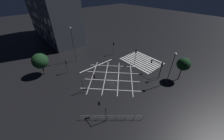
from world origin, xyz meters
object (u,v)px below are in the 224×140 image
(traffic_light_nw_main, at_px, (102,107))
(street_tree_far, at_px, (184,64))
(traffic_light_median_north, at_px, (90,79))
(street_tree_near, at_px, (40,61))
(traffic_light_sw_cross, at_px, (161,68))
(traffic_light_ne_cross, at_px, (66,64))
(traffic_light_se_cross, at_px, (114,46))
(street_lamp_east, at_px, (73,41))
(traffic_light_sw_main, at_px, (155,65))
(traffic_light_median_south, at_px, (136,54))
(street_lamp_west, at_px, (173,61))

(traffic_light_nw_main, relative_size, street_tree_far, 0.60)
(traffic_light_median_north, xyz_separation_m, street_tree_near, (11.89, 5.75, 1.18))
(traffic_light_sw_cross, bearing_deg, traffic_light_ne_cross, -47.20)
(traffic_light_se_cross, xyz_separation_m, street_lamp_east, (4.18, 10.73, 2.99))
(traffic_light_sw_cross, distance_m, street_tree_near, 27.45)
(traffic_light_sw_cross, bearing_deg, traffic_light_median_north, -28.51)
(traffic_light_se_cross, xyz_separation_m, traffic_light_nw_main, (-15.69, 16.21, -0.48))
(traffic_light_se_cross, bearing_deg, traffic_light_median_north, 31.85)
(traffic_light_se_cross, distance_m, traffic_light_sw_cross, 16.14)
(traffic_light_se_cross, relative_size, traffic_light_sw_cross, 0.91)
(traffic_light_sw_cross, bearing_deg, street_tree_far, 138.47)
(traffic_light_ne_cross, bearing_deg, traffic_light_sw_main, -42.05)
(street_lamp_east, height_order, street_tree_near, street_lamp_east)
(traffic_light_median_north, xyz_separation_m, traffic_light_ne_cross, (8.57, 1.12, 0.10))
(traffic_light_ne_cross, height_order, street_tree_far, street_tree_far)
(traffic_light_sw_main, height_order, street_tree_far, street_tree_far)
(traffic_light_nw_main, xyz_separation_m, street_tree_near, (18.90, 3.51, 1.22))
(traffic_light_se_cross, bearing_deg, traffic_light_median_south, 93.66)
(street_tree_near, bearing_deg, street_tree_far, -134.35)
(traffic_light_median_north, bearing_deg, traffic_light_se_cross, 31.85)
(traffic_light_se_cross, distance_m, traffic_light_median_north, 16.45)
(traffic_light_sw_main, xyz_separation_m, traffic_light_median_north, (5.52, 14.51, -0.26))
(traffic_light_ne_cross, relative_size, street_tree_far, 0.65)
(traffic_light_sw_cross, distance_m, street_lamp_east, 23.01)
(traffic_light_ne_cross, height_order, street_lamp_east, street_lamp_east)
(street_lamp_east, xyz_separation_m, street_tree_near, (-0.96, 8.99, -2.24))
(street_tree_near, bearing_deg, traffic_light_se_cross, -99.26)
(traffic_light_median_north, distance_m, street_tree_near, 13.26)
(traffic_light_median_north, bearing_deg, street_lamp_east, 75.84)
(traffic_light_se_cross, relative_size, traffic_light_median_south, 0.91)
(traffic_light_median_south, height_order, street_lamp_east, street_lamp_east)
(traffic_light_median_south, bearing_deg, traffic_light_sw_main, 90.17)
(traffic_light_sw_cross, height_order, street_tree_far, street_tree_far)
(traffic_light_sw_cross, xyz_separation_m, traffic_light_ne_cross, (16.03, 14.84, -0.62))
(traffic_light_sw_cross, height_order, street_lamp_west, street_lamp_west)
(traffic_light_sw_main, height_order, traffic_light_sw_cross, traffic_light_sw_cross)
(traffic_light_sw_main, height_order, traffic_light_nw_main, traffic_light_sw_main)
(street_lamp_east, relative_size, street_lamp_west, 1.25)
(street_lamp_east, distance_m, street_tree_near, 9.32)
(traffic_light_se_cross, relative_size, street_lamp_west, 0.53)
(street_lamp_east, bearing_deg, traffic_light_nw_main, 164.56)
(traffic_light_se_cross, distance_m, street_tree_near, 19.99)
(traffic_light_se_cross, height_order, street_lamp_west, street_lamp_west)
(traffic_light_ne_cross, bearing_deg, traffic_light_median_south, -27.37)
(street_tree_far, bearing_deg, street_lamp_west, 75.11)
(street_tree_near, bearing_deg, traffic_light_sw_main, -130.69)
(traffic_light_sw_main, xyz_separation_m, traffic_light_nw_main, (-1.48, 16.76, -0.31))
(traffic_light_nw_main, height_order, street_lamp_east, street_lamp_east)
(traffic_light_median_north, distance_m, street_tree_far, 20.16)
(traffic_light_nw_main, bearing_deg, street_tree_far, -100.16)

